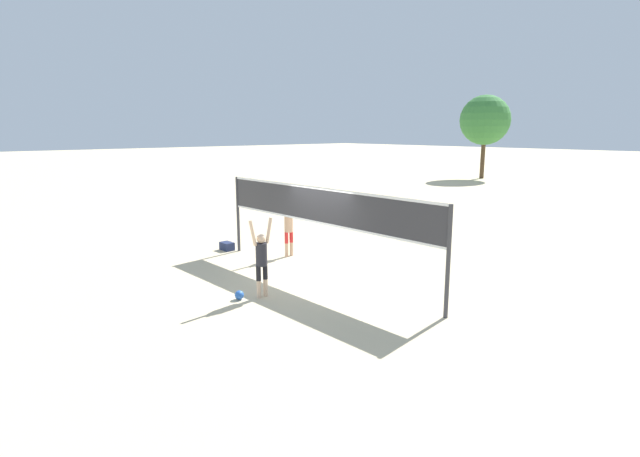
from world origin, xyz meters
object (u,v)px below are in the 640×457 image
at_px(player_spiker, 261,257).
at_px(player_blocker, 289,225).
at_px(tree_left_cluster, 485,120).
at_px(volleyball_net, 320,211).
at_px(gear_bag, 227,246).
at_px(volleyball, 239,295).

height_order(player_spiker, player_blocker, player_blocker).
distance_m(player_spiker, tree_left_cluster, 34.37).
height_order(volleyball_net, gear_bag, volleyball_net).
xyz_separation_m(volleyball_net, gear_bag, (-4.52, -0.24, -1.73)).
relative_size(player_spiker, tree_left_cluster, 0.28).
bearing_deg(player_spiker, volleyball_net, 8.13).
relative_size(volleyball_net, player_blocker, 4.20).
bearing_deg(player_spiker, gear_bag, 68.00).
bearing_deg(tree_left_cluster, player_spiker, -68.21).
height_order(player_blocker, volleyball, player_blocker).
distance_m(player_blocker, volleyball, 4.45).
height_order(volleyball_net, player_spiker, volleyball_net).
distance_m(player_blocker, gear_bag, 2.51).
relative_size(player_spiker, gear_bag, 4.02).
height_order(player_spiker, tree_left_cluster, tree_left_cluster).
distance_m(player_spiker, volleyball, 1.08).
height_order(player_blocker, tree_left_cluster, tree_left_cluster).
distance_m(volleyball, gear_bag, 5.24).
distance_m(gear_bag, tree_left_cluster, 31.14).
bearing_deg(volleyball_net, gear_bag, -176.92).
xyz_separation_m(volleyball_net, volleyball, (0.10, -2.72, -1.76)).
height_order(volleyball, gear_bag, gear_bag).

